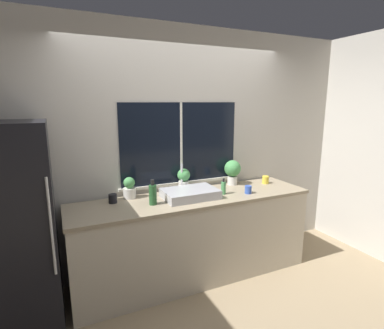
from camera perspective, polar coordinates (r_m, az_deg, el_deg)
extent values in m
plane|color=#937F60|center=(3.32, 2.88, -22.90)|extent=(14.00, 14.00, 0.00)
cube|color=#BCB7AD|center=(3.40, -2.31, 2.66)|extent=(8.00, 0.06, 2.70)
cube|color=black|center=(3.36, -2.09, 4.10)|extent=(1.38, 0.01, 0.89)
cube|color=silver|center=(3.35, -2.05, 4.09)|extent=(0.02, 0.01, 0.89)
cube|color=silver|center=(3.45, -1.99, -3.54)|extent=(1.44, 0.04, 0.03)
cube|color=#BCB7AD|center=(5.28, 17.12, 5.43)|extent=(0.06, 7.00, 2.70)
cube|color=beige|center=(3.34, 0.41, -13.92)|extent=(2.55, 0.63, 0.88)
cube|color=gray|center=(3.17, 0.42, -6.47)|extent=(2.57, 0.65, 0.03)
cube|color=black|center=(2.90, -30.57, -10.44)|extent=(0.61, 0.61, 1.75)
cylinder|color=silver|center=(2.55, -25.24, -10.76)|extent=(0.02, 0.02, 0.79)
cube|color=#ADADB2|center=(3.12, -0.36, -5.55)|extent=(0.55, 0.38, 0.09)
cylinder|color=#B7B7BC|center=(3.33, -1.92, -5.02)|extent=(0.04, 0.04, 0.03)
cylinder|color=#B7B7BC|center=(3.28, -1.94, -2.34)|extent=(0.02, 0.02, 0.29)
cylinder|color=silver|center=(3.18, -11.79, -5.34)|extent=(0.13, 0.13, 0.11)
sphere|color=#478E4C|center=(3.15, -11.88, -3.40)|extent=(0.11, 0.11, 0.11)
cylinder|color=silver|center=(3.36, -1.58, -4.11)|extent=(0.12, 0.12, 0.11)
sphere|color=#478E4C|center=(3.32, -1.59, -2.00)|extent=(0.14, 0.14, 0.14)
cylinder|color=silver|center=(3.64, 7.67, -3.02)|extent=(0.12, 0.12, 0.10)
sphere|color=#478E4C|center=(3.61, 7.73, -0.74)|extent=(0.20, 0.20, 0.20)
cylinder|color=#519E5B|center=(3.25, 6.01, -4.48)|extent=(0.05, 0.05, 0.14)
cylinder|color=black|center=(3.23, 6.04, -2.99)|extent=(0.02, 0.02, 0.04)
cylinder|color=#235128|center=(2.93, -7.48, -5.76)|extent=(0.08, 0.08, 0.19)
cylinder|color=black|center=(2.90, -7.54, -3.41)|extent=(0.03, 0.03, 0.05)
cylinder|color=gold|center=(3.77, 13.82, -2.84)|extent=(0.08, 0.08, 0.09)
cylinder|color=#3351AD|center=(3.32, 10.65, -4.72)|extent=(0.07, 0.07, 0.09)
cylinder|color=black|center=(3.07, -14.85, -6.28)|extent=(0.08, 0.08, 0.09)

